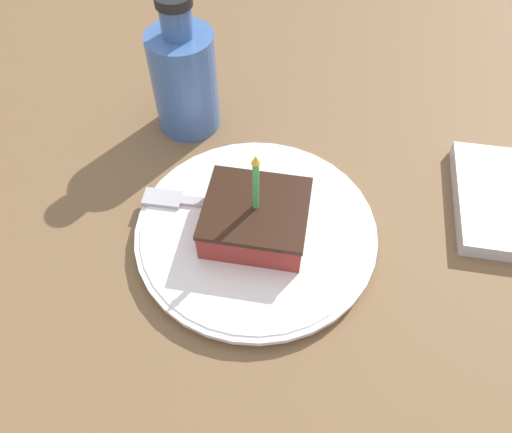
{
  "coord_description": "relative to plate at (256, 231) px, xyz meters",
  "views": [
    {
      "loc": [
        0.08,
        -0.31,
        0.47
      ],
      "look_at": [
        0.03,
        0.01,
        0.04
      ],
      "focal_mm": 35.0,
      "sensor_mm": 36.0,
      "label": 1
    }
  ],
  "objects": [
    {
      "name": "bottle",
      "position": [
        -0.12,
        0.17,
        0.06
      ],
      "size": [
        0.08,
        0.08,
        0.18
      ],
      "color": "#3F66A5",
      "rests_on": "ground_plane"
    },
    {
      "name": "plate",
      "position": [
        0.0,
        0.0,
        0.0
      ],
      "size": [
        0.27,
        0.27,
        0.02
      ],
      "color": "white",
      "rests_on": "ground_plane"
    },
    {
      "name": "cake_slice",
      "position": [
        0.0,
        -0.0,
        0.03
      ],
      "size": [
        0.11,
        0.1,
        0.12
      ],
      "color": "#99332D",
      "rests_on": "plate"
    },
    {
      "name": "ground_plane",
      "position": [
        -0.03,
        -0.01,
        -0.03
      ],
      "size": [
        2.4,
        2.4,
        0.04
      ],
      "color": "brown",
      "rests_on": "ground"
    },
    {
      "name": "fork",
      "position": [
        -0.06,
        0.02,
        0.01
      ],
      "size": [
        0.18,
        0.03,
        0.0
      ],
      "color": "#B2B2B7",
      "rests_on": "plate"
    }
  ]
}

